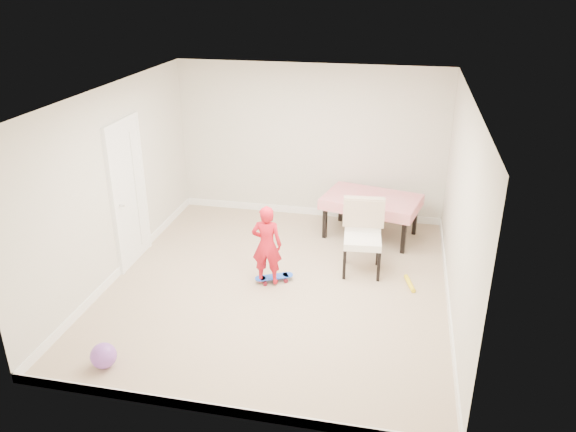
% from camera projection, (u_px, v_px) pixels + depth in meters
% --- Properties ---
extents(ground, '(5.00, 5.00, 0.00)m').
position_uv_depth(ground, '(278.00, 285.00, 7.64)').
color(ground, tan).
rests_on(ground, ground).
extents(ceiling, '(4.50, 5.00, 0.04)m').
position_uv_depth(ceiling, '(276.00, 95.00, 6.61)').
color(ceiling, white).
rests_on(ceiling, wall_back).
extents(wall_back, '(4.50, 0.04, 2.60)m').
position_uv_depth(wall_back, '(310.00, 143.00, 9.34)').
color(wall_back, beige).
rests_on(wall_back, ground).
extents(wall_front, '(4.50, 0.04, 2.60)m').
position_uv_depth(wall_front, '(214.00, 298.00, 4.89)').
color(wall_front, beige).
rests_on(wall_front, ground).
extents(wall_left, '(0.04, 5.00, 2.60)m').
position_uv_depth(wall_left, '(116.00, 184.00, 7.54)').
color(wall_left, beige).
rests_on(wall_left, ground).
extents(wall_right, '(0.04, 5.00, 2.60)m').
position_uv_depth(wall_right, '(459.00, 210.00, 6.70)').
color(wall_right, beige).
rests_on(wall_right, ground).
extents(door, '(0.11, 0.94, 2.11)m').
position_uv_depth(door, '(129.00, 195.00, 7.91)').
color(door, white).
rests_on(door, ground).
extents(baseboard_back, '(4.50, 0.02, 0.12)m').
position_uv_depth(baseboard_back, '(309.00, 211.00, 9.85)').
color(baseboard_back, white).
rests_on(baseboard_back, ground).
extents(baseboard_front, '(4.50, 0.02, 0.12)m').
position_uv_depth(baseboard_front, '(220.00, 410.00, 5.38)').
color(baseboard_front, white).
rests_on(baseboard_front, ground).
extents(baseboard_left, '(0.02, 5.00, 0.12)m').
position_uv_depth(baseboard_left, '(126.00, 265.00, 8.03)').
color(baseboard_left, white).
rests_on(baseboard_left, ground).
extents(baseboard_right, '(0.02, 5.00, 0.12)m').
position_uv_depth(baseboard_right, '(448.00, 299.00, 7.19)').
color(baseboard_right, white).
rests_on(baseboard_right, ground).
extents(dining_table, '(1.62, 1.23, 0.68)m').
position_uv_depth(dining_table, '(371.00, 217.00, 8.93)').
color(dining_table, red).
rests_on(dining_table, ground).
extents(dining_chair, '(0.62, 0.69, 1.05)m').
position_uv_depth(dining_chair, '(363.00, 238.00, 7.77)').
color(dining_chair, silver).
rests_on(dining_chair, ground).
extents(skateboard, '(0.56, 0.41, 0.08)m').
position_uv_depth(skateboard, '(274.00, 279.00, 7.71)').
color(skateboard, blue).
rests_on(skateboard, ground).
extents(child, '(0.42, 0.29, 1.11)m').
position_uv_depth(child, '(267.00, 247.00, 7.45)').
color(child, red).
rests_on(child, ground).
extents(balloon, '(0.28, 0.28, 0.28)m').
position_uv_depth(balloon, '(104.00, 356.00, 6.01)').
color(balloon, purple).
rests_on(balloon, ground).
extents(foam_toy, '(0.16, 0.40, 0.06)m').
position_uv_depth(foam_toy, '(410.00, 283.00, 7.62)').
color(foam_toy, yellow).
rests_on(foam_toy, ground).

